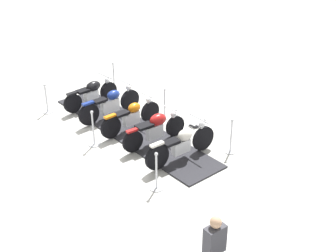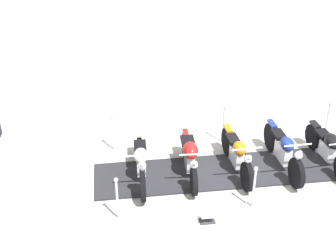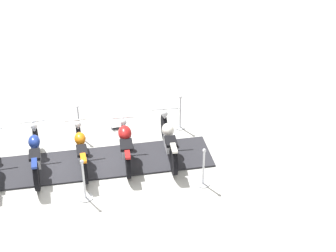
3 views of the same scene
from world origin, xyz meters
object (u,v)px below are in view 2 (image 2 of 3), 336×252
(motorcycle_maroon, at_px, (190,157))
(motorcycle_navy, at_px, (284,151))
(motorcycle_black, at_px, (329,148))
(info_placard, at_px, (207,219))
(stanchion_right_mid, at_px, (253,194))
(stanchion_left_front, at_px, (114,140))
(stanchion_left_rear, at_px, (326,125))
(motorcycle_cream, at_px, (141,161))
(motorcycle_copper, at_px, (237,155))
(stanchion_right_front, at_px, (118,205))
(stanchion_left_mid, at_px, (223,131))

(motorcycle_maroon, height_order, motorcycle_navy, motorcycle_navy)
(motorcycle_black, relative_size, info_placard, 5.09)
(motorcycle_navy, distance_m, motorcycle_black, 1.14)
(stanchion_right_mid, relative_size, info_placard, 2.72)
(motorcycle_maroon, distance_m, motorcycle_black, 3.41)
(motorcycle_maroon, height_order, info_placard, motorcycle_maroon)
(stanchion_left_front, distance_m, stanchion_left_rear, 5.72)
(stanchion_left_rear, bearing_deg, motorcycle_cream, 165.05)
(motorcycle_black, height_order, stanchion_left_front, stanchion_left_front)
(motorcycle_cream, height_order, motorcycle_maroon, motorcycle_cream)
(motorcycle_maroon, xyz_separation_m, motorcycle_copper, (0.99, -0.56, -0.05))
(motorcycle_maroon, distance_m, stanchion_right_front, 2.17)
(stanchion_right_front, bearing_deg, motorcycle_cream, 35.70)
(stanchion_left_rear, bearing_deg, stanchion_right_mid, -166.75)
(motorcycle_maroon, distance_m, motorcycle_copper, 1.14)
(stanchion_left_rear, xyz_separation_m, info_placard, (-4.89, -0.66, -0.23))
(motorcycle_maroon, bearing_deg, info_placard, 5.68)
(motorcycle_copper, xyz_separation_m, stanchion_right_mid, (-0.66, -1.14, -0.13))
(motorcycle_cream, relative_size, info_placard, 5.32)
(stanchion_left_mid, bearing_deg, stanchion_right_front, -166.75)
(motorcycle_cream, height_order, stanchion_right_mid, motorcycle_cream)
(motorcycle_cream, xyz_separation_m, stanchion_left_rear, (5.13, -1.37, -0.21))
(motorcycle_copper, relative_size, motorcycle_navy, 0.96)
(stanchion_right_front, bearing_deg, motorcycle_maroon, 7.13)
(motorcycle_copper, xyz_separation_m, stanchion_right_front, (-3.14, 0.29, -0.13))
(motorcycle_copper, height_order, stanchion_left_front, stanchion_left_front)
(motorcycle_cream, height_order, motorcycle_black, motorcycle_cream)
(motorcycle_navy, height_order, stanchion_right_front, motorcycle_navy)
(motorcycle_black, xyz_separation_m, stanchion_left_mid, (-1.28, 2.33, -0.16))
(stanchion_left_mid, bearing_deg, stanchion_left_rear, -29.96)
(motorcycle_copper, bearing_deg, stanchion_left_front, -118.19)
(motorcycle_black, distance_m, stanchion_left_mid, 2.66)
(motorcycle_maroon, relative_size, stanchion_left_mid, 1.70)
(motorcycle_navy, height_order, stanchion_right_mid, motorcycle_navy)
(motorcycle_black, distance_m, info_placard, 3.72)
(motorcycle_navy, relative_size, stanchion_right_mid, 2.01)
(stanchion_left_rear, bearing_deg, info_placard, -172.32)
(stanchion_left_mid, height_order, stanchion_left_front, stanchion_left_mid)
(stanchion_right_mid, bearing_deg, stanchion_left_front, 106.83)
(info_placard, bearing_deg, stanchion_right_front, -10.20)
(motorcycle_maroon, xyz_separation_m, stanchion_left_front, (-0.81, 2.06, -0.23))
(stanchion_left_front, xyz_separation_m, info_placard, (0.07, -3.52, -0.24))
(motorcycle_copper, height_order, motorcycle_black, motorcycle_copper)
(stanchion_left_rear, height_order, info_placard, stanchion_left_rear)
(stanchion_right_mid, bearing_deg, stanchion_left_rear, 13.25)
(motorcycle_black, relative_size, stanchion_right_front, 1.86)
(motorcycle_black, relative_size, stanchion_left_mid, 1.77)
(motorcycle_copper, height_order, info_placard, motorcycle_copper)
(motorcycle_cream, xyz_separation_m, motorcycle_navy, (2.95, -1.70, 0.00))
(motorcycle_navy, bearing_deg, info_placard, -54.94)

